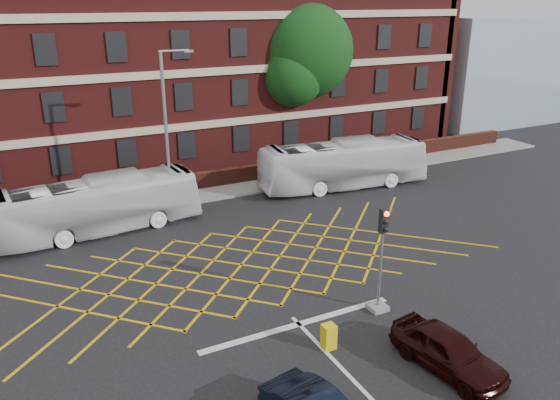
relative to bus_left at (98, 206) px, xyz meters
name	(u,v)px	position (x,y,z in m)	size (l,w,h in m)	color
ground	(260,284)	(5.10, -8.90, -1.47)	(120.00, 120.00, 0.00)	black
victorian_building	(132,53)	(5.34, 13.09, 6.37)	(51.00, 12.17, 20.40)	#551715
boundary_wall	(172,185)	(5.10, 4.10, -0.92)	(56.00, 0.50, 1.10)	#512015
far_pavement	(177,197)	(5.10, 3.10, -1.41)	(60.00, 3.00, 0.12)	slate
glass_block	(481,69)	(39.10, 12.10, 3.53)	(14.00, 10.00, 10.00)	#99B2BF
box_junction_hatching	(241,265)	(5.10, -6.90, -1.46)	(11.50, 0.12, 0.02)	#CC990C
stop_line	(299,324)	(5.10, -12.40, -1.46)	(8.00, 0.30, 0.02)	silver
bus_left	(98,206)	(0.00, 0.00, 0.00)	(2.47, 10.54, 2.94)	silver
bus_right	(343,164)	(15.35, 0.31, 0.07)	(2.58, 11.04, 3.07)	silver
car_maroon	(448,351)	(8.20, -16.90, -0.77)	(1.64, 4.09, 1.39)	black
deciduous_tree	(305,58)	(16.73, 7.91, 5.97)	(7.31, 6.90, 11.40)	black
traffic_light_near	(380,270)	(8.38, -12.90, 0.30)	(0.70, 0.70, 4.27)	slate
street_lamp	(170,162)	(4.11, 0.63, 1.66)	(2.25, 1.00, 9.07)	slate
utility_cabinet	(329,337)	(5.31, -14.17, -1.00)	(0.45, 0.42, 0.93)	#DEBF0D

